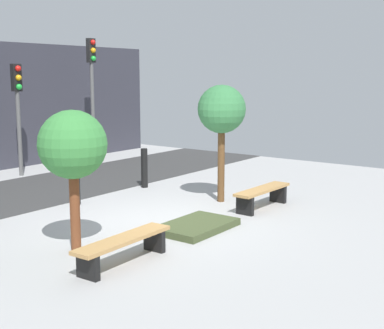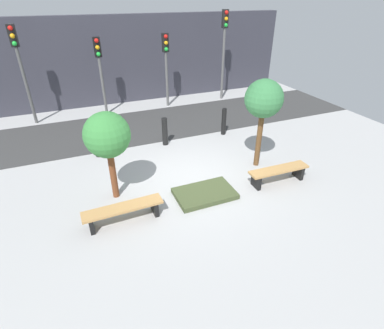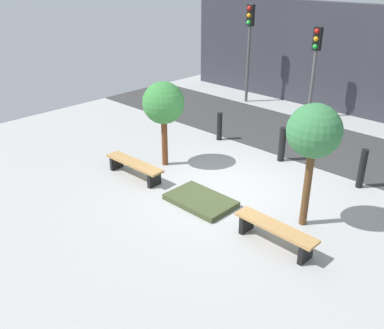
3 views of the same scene
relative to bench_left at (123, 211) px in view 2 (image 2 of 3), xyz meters
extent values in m
plane|color=#A5A5A5|center=(2.21, 1.04, -0.31)|extent=(18.00, 18.00, 0.00)
cube|color=#363636|center=(2.21, 5.60, -0.31)|extent=(18.00, 3.50, 0.01)
cube|color=#33333D|center=(2.21, 9.15, 1.66)|extent=(16.20, 0.50, 3.94)
cube|color=black|center=(-0.76, -0.02, -0.13)|extent=(0.11, 0.40, 0.37)
cube|color=black|center=(0.76, 0.02, -0.13)|extent=(0.11, 0.40, 0.37)
cube|color=#B2844C|center=(0.00, 0.00, 0.08)|extent=(1.89, 0.44, 0.06)
cube|color=black|center=(3.71, 0.02, -0.12)|extent=(0.11, 0.40, 0.40)
cube|color=black|center=(5.14, -0.02, -0.12)|extent=(0.11, 0.40, 0.40)
cube|color=#B2844C|center=(4.43, 0.00, 0.11)|extent=(1.80, 0.44, 0.06)
cube|color=#404B2B|center=(2.21, 0.20, -0.25)|extent=(1.59, 1.01, 0.13)
cylinder|color=brown|center=(0.00, 1.10, 0.43)|extent=(0.17, 0.17, 1.49)
sphere|color=#3A843D|center=(0.00, 1.10, 1.49)|extent=(1.14, 1.14, 1.14)
cylinder|color=brown|center=(4.43, 1.10, 0.61)|extent=(0.16, 0.16, 1.86)
sphere|color=#387A44|center=(4.43, 1.10, 1.85)|extent=(1.11, 1.11, 1.11)
cylinder|color=black|center=(-0.14, 3.60, 0.14)|extent=(0.17, 0.17, 0.90)
cylinder|color=black|center=(2.21, 3.60, 0.19)|extent=(0.20, 0.20, 1.00)
cylinder|color=black|center=(4.56, 3.60, 0.20)|extent=(0.18, 0.18, 1.03)
cylinder|color=#4E4E4E|center=(-2.15, 7.65, 1.58)|extent=(0.12, 0.12, 3.79)
cube|color=black|center=(-2.15, 7.65, 3.09)|extent=(0.28, 0.16, 0.78)
sphere|color=red|center=(-2.15, 7.55, 3.35)|extent=(0.17, 0.17, 0.17)
sphere|color=orange|center=(-2.15, 7.55, 3.09)|extent=(0.17, 0.17, 0.17)
sphere|color=green|center=(-2.15, 7.55, 2.83)|extent=(0.17, 0.17, 0.17)
cylinder|color=#5A5A5A|center=(0.76, 7.65, 1.30)|extent=(0.12, 0.12, 3.23)
cube|color=black|center=(0.76, 7.65, 2.52)|extent=(0.28, 0.16, 0.78)
sphere|color=red|center=(0.76, 7.55, 2.78)|extent=(0.17, 0.17, 0.17)
sphere|color=orange|center=(0.76, 7.55, 2.52)|extent=(0.17, 0.17, 0.17)
sphere|color=green|center=(0.76, 7.55, 2.26)|extent=(0.17, 0.17, 0.17)
cylinder|color=#585858|center=(3.67, 7.65, 1.31)|extent=(0.12, 0.12, 3.24)
cube|color=black|center=(3.67, 7.65, 2.54)|extent=(0.28, 0.16, 0.78)
sphere|color=red|center=(3.67, 7.55, 2.80)|extent=(0.17, 0.17, 0.17)
sphere|color=orange|center=(3.67, 7.55, 2.54)|extent=(0.17, 0.17, 0.17)
sphere|color=green|center=(3.67, 7.55, 2.28)|extent=(0.17, 0.17, 0.17)
cylinder|color=#585858|center=(6.58, 7.65, 1.74)|extent=(0.12, 0.12, 4.11)
cube|color=black|center=(6.58, 7.65, 3.41)|extent=(0.28, 0.16, 0.78)
sphere|color=red|center=(6.58, 7.55, 3.67)|extent=(0.17, 0.17, 0.17)
sphere|color=orange|center=(6.58, 7.55, 3.41)|extent=(0.17, 0.17, 0.17)
sphere|color=green|center=(6.58, 7.55, 3.15)|extent=(0.17, 0.17, 0.17)
camera|label=1|loc=(-5.80, -5.62, 2.61)|focal=50.00mm
camera|label=2|loc=(-0.64, -5.76, 4.47)|focal=28.00mm
camera|label=3|loc=(8.20, -6.29, 4.82)|focal=40.00mm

